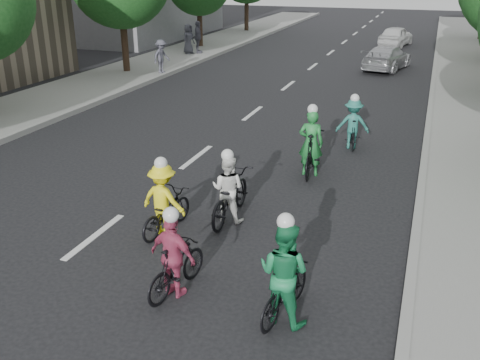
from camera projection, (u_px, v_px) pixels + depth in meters
The scene contains 15 objects.
ground at pixel (95, 236), 10.69m from camera, with size 120.00×120.00×0.00m, color black.
sidewalk_left at pixel (68, 94), 21.88m from camera, with size 4.00×80.00×0.15m, color gray.
curb_left at pixel (109, 98), 21.26m from camera, with size 0.18×80.00×0.18m, color #999993.
curb_right at pixel (428, 127), 17.48m from camera, with size 0.18×80.00×0.18m, color #999993.
cyclist_0 at pixel (229, 194), 11.22m from camera, with size 0.70×1.96×1.59m.
cyclist_1 at pixel (311, 149), 13.63m from camera, with size 0.71×1.94×1.86m.
cyclist_2 at pixel (165, 205), 10.64m from camera, with size 1.02×1.67×1.63m.
cyclist_3 at pixel (353, 127), 15.60m from camera, with size 1.04×1.54×1.62m.
cyclist_4 at pixel (284, 279), 8.00m from camera, with size 0.91×1.58×1.80m.
cyclist_5 at pixel (175, 262), 8.65m from camera, with size 0.89×1.55×1.59m.
follow_car_lead at pixel (387, 58), 27.11m from camera, with size 1.68×4.12×1.20m, color #B6B7BB.
follow_car_trail at pixel (396, 36), 34.76m from camera, with size 1.52×3.77×1.28m, color silver.
spectator_0 at pixel (161, 56), 25.45m from camera, with size 1.01×0.58×1.57m, color #4F4F5C.
spectator_1 at pixel (198, 37), 31.02m from camera, with size 1.07×0.44×1.82m, color #555462.
spectator_2 at pixel (188, 39), 30.88m from camera, with size 0.81×0.53×1.67m, color #44444F.
Camera 1 is at (5.94, -7.93, 5.08)m, focal length 40.00 mm.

